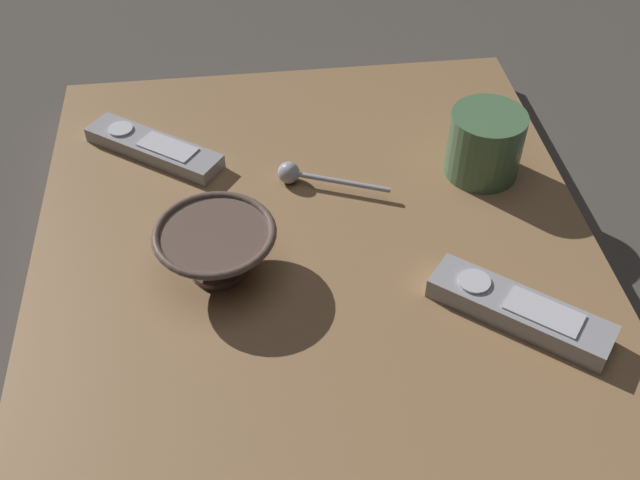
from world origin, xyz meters
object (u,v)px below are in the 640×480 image
at_px(teaspoon, 299,174).
at_px(tv_remote_near, 519,310).
at_px(cereal_bowl, 216,248).
at_px(coffee_mug, 485,144).
at_px(tv_remote_far, 154,148).

xyz_separation_m(teaspoon, tv_remote_near, (-0.19, 0.23, -0.00)).
bearing_deg(cereal_bowl, teaspoon, -126.72).
bearing_deg(teaspoon, cereal_bowl, 53.28).
relative_size(coffee_mug, tv_remote_near, 0.52).
bearing_deg(coffee_mug, tv_remote_far, -11.63).
distance_m(coffee_mug, tv_remote_near, 0.23).
height_order(cereal_bowl, tv_remote_far, cereal_bowl).
relative_size(teaspoon, tv_remote_far, 0.74).
xyz_separation_m(cereal_bowl, tv_remote_near, (-0.29, 0.10, -0.02)).
distance_m(cereal_bowl, teaspoon, 0.16).
bearing_deg(tv_remote_far, tv_remote_near, 139.82).
distance_m(coffee_mug, teaspoon, 0.22).
bearing_deg(cereal_bowl, tv_remote_near, 160.82).
bearing_deg(coffee_mug, teaspoon, -1.11).
bearing_deg(coffee_mug, tv_remote_near, 83.62).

